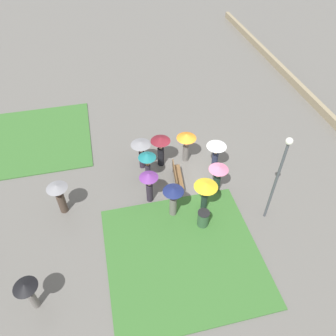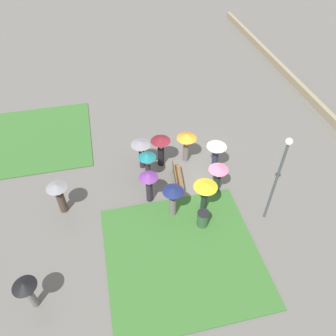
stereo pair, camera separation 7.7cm
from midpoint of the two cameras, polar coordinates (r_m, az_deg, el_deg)
ground_plane at (r=18.83m, az=4.23°, el=-0.75°), size 90.00×90.00×0.00m
lawn_patch_near at (r=15.44m, az=2.71°, el=-14.89°), size 6.68×6.90×0.06m
lawn_patch_far at (r=22.88m, az=-24.43°, el=4.37°), size 6.74×8.94×0.06m
park_bench at (r=17.90m, az=1.66°, el=-1.43°), size 1.91×0.64×0.90m
lamp_post at (r=15.13m, az=18.92°, el=-0.60°), size 0.32×0.32×5.04m
trash_bin at (r=16.09m, az=6.21°, el=-8.81°), size 0.59×0.59×0.96m
crowd_person_orange at (r=18.62m, az=3.36°, el=4.72°), size 1.13×1.13×1.92m
crowd_person_yellow at (r=16.02m, az=6.66°, el=-3.73°), size 1.18×1.18×1.87m
crowd_person_navy at (r=15.79m, az=1.01°, el=-5.08°), size 1.02×1.02×1.92m
crowd_person_purple at (r=16.39m, az=-3.23°, el=-2.37°), size 0.96×0.96×1.95m
crowd_person_teal at (r=17.42m, az=-3.50°, el=1.31°), size 0.96×0.96×1.92m
crowd_person_grey at (r=18.24m, az=-4.55°, el=3.41°), size 1.13×1.13×1.87m
crowd_person_maroon at (r=18.33m, az=-1.15°, el=3.97°), size 1.11×1.11×2.01m
crowd_person_pink at (r=17.18m, az=8.79°, el=-1.16°), size 1.03×1.03×1.75m
crowd_person_white at (r=18.26m, az=8.52°, el=3.04°), size 1.10×1.10×1.89m
lone_walker_far_path at (r=14.30m, az=-23.22°, el=-18.91°), size 0.93×0.93×1.77m
lone_walker_near_lawn at (r=16.87m, az=-18.30°, el=-4.37°), size 1.03×1.03×1.89m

